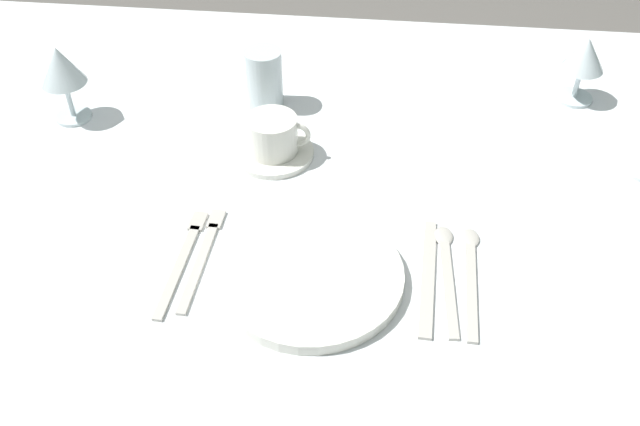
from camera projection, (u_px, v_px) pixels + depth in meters
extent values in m
plane|color=slate|center=(320.00, 417.00, 1.67)|extent=(6.00, 6.00, 0.00)
cube|color=white|center=(320.00, 178.00, 1.19)|extent=(1.80, 1.10, 0.04)
cube|color=white|center=(345.00, 68.00, 1.67)|extent=(1.80, 0.01, 0.18)
cylinder|color=brown|center=(32.00, 160.00, 1.84)|extent=(0.07, 0.07, 0.70)
cylinder|color=white|center=(311.00, 276.00, 0.99)|extent=(0.26, 0.26, 0.02)
cube|color=beige|center=(198.00, 267.00, 1.01)|extent=(0.02, 0.18, 0.00)
cube|color=beige|center=(216.00, 219.00, 1.08)|extent=(0.02, 0.04, 0.00)
cube|color=beige|center=(177.00, 271.00, 1.00)|extent=(0.02, 0.18, 0.00)
cube|color=beige|center=(198.00, 222.00, 1.08)|extent=(0.02, 0.04, 0.00)
cube|color=beige|center=(427.00, 286.00, 0.98)|extent=(0.03, 0.19, 0.00)
cube|color=beige|center=(430.00, 235.00, 1.06)|extent=(0.02, 0.06, 0.00)
cube|color=beige|center=(449.00, 287.00, 0.98)|extent=(0.02, 0.18, 0.00)
ellipsoid|color=beige|center=(443.00, 236.00, 1.06)|extent=(0.03, 0.04, 0.01)
cube|color=beige|center=(471.00, 290.00, 0.98)|extent=(0.02, 0.18, 0.00)
ellipsoid|color=beige|center=(470.00, 238.00, 1.05)|extent=(0.03, 0.04, 0.01)
cylinder|color=white|center=(273.00, 152.00, 1.21)|extent=(0.14, 0.14, 0.01)
cylinder|color=white|center=(272.00, 135.00, 1.18)|extent=(0.09, 0.09, 0.06)
torus|color=white|center=(298.00, 135.00, 1.18)|extent=(0.04, 0.01, 0.04)
cylinder|color=silver|center=(573.00, 98.00, 1.34)|extent=(0.07, 0.07, 0.01)
cylinder|color=silver|center=(577.00, 83.00, 1.32)|extent=(0.01, 0.01, 0.06)
cone|color=silver|center=(586.00, 54.00, 1.28)|extent=(0.08, 0.08, 0.06)
cylinder|color=silver|center=(74.00, 116.00, 1.29)|extent=(0.06, 0.06, 0.01)
cylinder|color=silver|center=(69.00, 99.00, 1.27)|extent=(0.01, 0.01, 0.07)
cone|color=silver|center=(60.00, 65.00, 1.22)|extent=(0.08, 0.08, 0.07)
cylinder|color=silver|center=(264.00, 79.00, 1.29)|extent=(0.07, 0.07, 0.11)
cylinder|color=#C68C1E|center=(265.00, 89.00, 1.30)|extent=(0.06, 0.06, 0.06)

